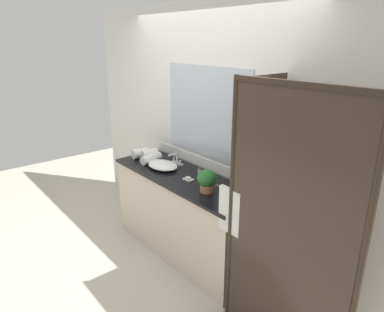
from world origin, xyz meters
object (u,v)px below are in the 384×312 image
(rolled_towel_near_edge, at_px, (140,153))
(amenity_bottle_lotion, at_px, (235,185))
(faucet, at_px, (176,160))
(amenity_bottle_shampoo, at_px, (204,179))
(potted_plant, at_px, (207,180))
(sink_basin, at_px, (163,165))
(soap_dish, at_px, (188,179))
(amenity_bottle_conditioner, at_px, (200,172))
(rolled_towel_middle, at_px, (150,154))
(rolled_towel_far_edge, at_px, (151,158))

(rolled_towel_near_edge, bearing_deg, amenity_bottle_lotion, 8.25)
(faucet, relative_size, amenity_bottle_shampoo, 1.84)
(faucet, bearing_deg, potted_plant, -17.08)
(sink_basin, height_order, amenity_bottle_shampoo, amenity_bottle_shampoo)
(soap_dish, xyz_separation_m, amenity_bottle_shampoo, (0.16, 0.06, 0.03))
(sink_basin, bearing_deg, faucet, 90.00)
(amenity_bottle_shampoo, bearing_deg, sink_basin, -173.78)
(sink_basin, distance_m, amenity_bottle_lotion, 0.92)
(amenity_bottle_conditioner, height_order, rolled_towel_middle, rolled_towel_middle)
(faucet, bearing_deg, rolled_towel_near_edge, -156.84)
(sink_basin, bearing_deg, soap_dish, 0.04)
(potted_plant, distance_m, amenity_bottle_conditioner, 0.41)
(sink_basin, bearing_deg, rolled_towel_middle, 171.07)
(potted_plant, distance_m, amenity_bottle_shampoo, 0.22)
(amenity_bottle_shampoo, bearing_deg, rolled_towel_middle, -179.26)
(amenity_bottle_lotion, distance_m, amenity_bottle_conditioner, 0.47)
(amenity_bottle_shampoo, height_order, rolled_towel_near_edge, rolled_towel_near_edge)
(potted_plant, xyz_separation_m, rolled_towel_near_edge, (-1.22, 0.04, -0.06))
(rolled_towel_middle, height_order, rolled_towel_far_edge, rolled_towel_middle)
(rolled_towel_far_edge, bearing_deg, rolled_towel_near_edge, -178.10)
(rolled_towel_middle, bearing_deg, amenity_bottle_shampoo, 0.74)
(faucet, xyz_separation_m, rolled_towel_middle, (-0.34, -0.13, 0.01))
(sink_basin, distance_m, faucet, 0.19)
(sink_basin, xyz_separation_m, potted_plant, (0.77, -0.05, 0.09))
(amenity_bottle_lotion, relative_size, rolled_towel_far_edge, 0.37)
(rolled_towel_near_edge, bearing_deg, amenity_bottle_conditioner, 10.81)
(amenity_bottle_conditioner, bearing_deg, rolled_towel_far_edge, -166.29)
(potted_plant, distance_m, rolled_towel_middle, 1.11)
(potted_plant, distance_m, rolled_towel_far_edge, 1.00)
(rolled_towel_middle, distance_m, rolled_towel_far_edge, 0.12)
(potted_plant, height_order, rolled_towel_near_edge, potted_plant)
(rolled_towel_far_edge, bearing_deg, potted_plant, -2.97)
(faucet, relative_size, rolled_towel_middle, 0.94)
(sink_basin, xyz_separation_m, amenity_bottle_conditioner, (0.43, 0.16, 0.01))
(faucet, xyz_separation_m, potted_plant, (0.77, -0.24, 0.08))
(amenity_bottle_lotion, xyz_separation_m, rolled_towel_middle, (-1.24, -0.14, 0.01))
(rolled_towel_near_edge, distance_m, rolled_towel_far_edge, 0.22)
(sink_basin, distance_m, rolled_towel_far_edge, 0.23)
(faucet, height_order, rolled_towel_middle, faucet)
(faucet, xyz_separation_m, soap_dish, (0.44, -0.19, -0.03))
(soap_dish, height_order, amenity_bottle_lotion, amenity_bottle_lotion)
(rolled_towel_near_edge, xyz_separation_m, rolled_towel_middle, (0.11, 0.06, 0.00))
(sink_basin, relative_size, rolled_towel_far_edge, 1.49)
(amenity_bottle_conditioner, bearing_deg, potted_plant, -31.66)
(amenity_bottle_shampoo, bearing_deg, amenity_bottle_lotion, 22.50)
(potted_plant, distance_m, amenity_bottle_lotion, 0.28)
(rolled_towel_middle, bearing_deg, soap_dish, -3.87)
(sink_basin, relative_size, potted_plant, 1.80)
(faucet, xyz_separation_m, rolled_towel_near_edge, (-0.45, -0.19, 0.01))
(amenity_bottle_conditioner, relative_size, rolled_towel_near_edge, 0.45)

